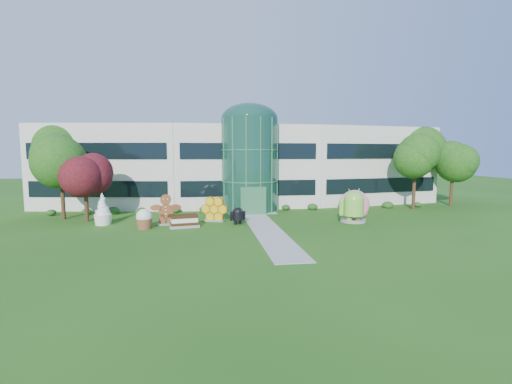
{
  "coord_description": "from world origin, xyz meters",
  "views": [
    {
      "loc": [
        -5.12,
        -27.6,
        6.17
      ],
      "look_at": [
        -0.18,
        6.0,
        2.6
      ],
      "focal_mm": 26.0,
      "sensor_mm": 36.0,
      "label": 1
    }
  ],
  "objects": [
    {
      "name": "walkway",
      "position": [
        0.0,
        2.0,
        0.02
      ],
      "size": [
        2.4,
        20.0,
        0.04
      ],
      "primitive_type": "cube",
      "color": "#9E9E93",
      "rests_on": "ground"
    },
    {
      "name": "tree_red",
      "position": [
        -15.5,
        7.5,
        3.0
      ],
      "size": [
        4.0,
        4.0,
        6.0
      ],
      "primitive_type": null,
      "color": "#3F0C14",
      "rests_on": "ground"
    },
    {
      "name": "trees_backdrop",
      "position": [
        0.0,
        13.0,
        4.2
      ],
      "size": [
        52.0,
        8.0,
        8.4
      ],
      "primitive_type": null,
      "color": "#174812",
      "rests_on": "ground"
    },
    {
      "name": "cupcake",
      "position": [
        -9.82,
        3.22,
        0.83
      ],
      "size": [
        1.67,
        1.67,
        1.66
      ],
      "primitive_type": null,
      "rotation": [
        0.0,
        0.0,
        0.24
      ],
      "color": "white",
      "rests_on": "ground"
    },
    {
      "name": "android_green",
      "position": [
        8.14,
        3.22,
        1.67
      ],
      "size": [
        3.23,
        2.42,
        3.34
      ],
      "primitive_type": null,
      "rotation": [
        0.0,
        0.0,
        0.16
      ],
      "color": "#76C53F",
      "rests_on": "ground"
    },
    {
      "name": "gingerbread",
      "position": [
        -8.23,
        4.9,
        1.33
      ],
      "size": [
        2.92,
        1.21,
        2.66
      ],
      "primitive_type": null,
      "rotation": [
        0.0,
        0.0,
        0.04
      ],
      "color": "brown",
      "rests_on": "ground"
    },
    {
      "name": "ground",
      "position": [
        0.0,
        0.0,
        0.0
      ],
      "size": [
        140.0,
        140.0,
        0.0
      ],
      "primitive_type": "plane",
      "color": "#215114",
      "rests_on": "ground"
    },
    {
      "name": "building",
      "position": [
        0.0,
        18.0,
        4.65
      ],
      "size": [
        46.0,
        15.0,
        9.3
      ],
      "primitive_type": null,
      "color": "beige",
      "rests_on": "ground"
    },
    {
      "name": "donut",
      "position": [
        8.35,
        3.72,
        1.47
      ],
      "size": [
        2.93,
        1.59,
        2.93
      ],
      "primitive_type": null,
      "rotation": [
        0.0,
        0.0,
        -0.09
      ],
      "color": "pink",
      "rests_on": "ground"
    },
    {
      "name": "ice_cream_sandwich",
      "position": [
        -6.62,
        3.41,
        0.54
      ],
      "size": [
        2.59,
        1.58,
        1.08
      ],
      "primitive_type": null,
      "rotation": [
        0.0,
        0.0,
        0.16
      ],
      "color": "black",
      "rests_on": "ground"
    },
    {
      "name": "atrium",
      "position": [
        0.0,
        12.0,
        4.9
      ],
      "size": [
        6.0,
        6.0,
        9.8
      ],
      "primitive_type": "cylinder",
      "color": "#194738",
      "rests_on": "ground"
    },
    {
      "name": "android_black",
      "position": [
        -2.07,
        4.09,
        0.87
      ],
      "size": [
        1.78,
        1.46,
        1.73
      ],
      "primitive_type": null,
      "rotation": [
        0.0,
        0.0,
        0.33
      ],
      "color": "black",
      "rests_on": "ground"
    },
    {
      "name": "froyo",
      "position": [
        -13.62,
        5.56,
        1.37
      ],
      "size": [
        1.76,
        1.76,
        2.75
      ],
      "primitive_type": null,
      "rotation": [
        0.0,
        0.0,
        -0.11
      ],
      "color": "white",
      "rests_on": "ground"
    },
    {
      "name": "honeycomb",
      "position": [
        -4.01,
        5.88,
        1.02
      ],
      "size": [
        2.76,
        1.76,
        2.04
      ],
      "primitive_type": null,
      "rotation": [
        0.0,
        0.0,
        -0.35
      ],
      "color": "yellow",
      "rests_on": "ground"
    }
  ]
}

